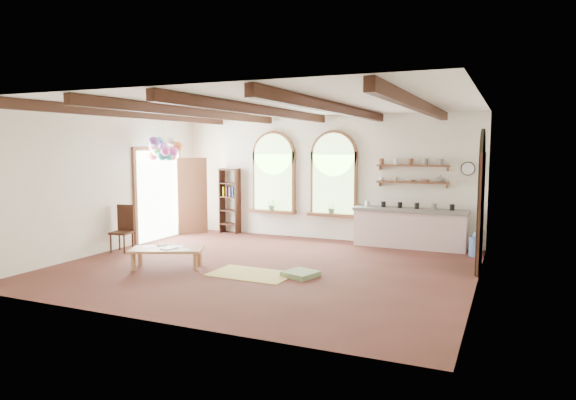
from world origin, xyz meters
The scene contains 27 objects.
floor centered at (0.00, 0.00, 0.00)m, with size 8.00×8.00×0.00m, color #592C24.
ceiling_beams centered at (0.00, 0.00, 3.10)m, with size 6.20×6.80×0.18m, color #351C11, non-canonical shape.
window_left centered at (-1.40, 3.43, 1.63)m, with size 1.30×0.28×2.20m.
window_right centered at (0.30, 3.43, 1.63)m, with size 1.30×0.28×2.20m.
left_doorway centered at (-3.95, 1.80, 1.15)m, with size 0.10×1.90×2.50m, color brown.
right_doorway centered at (3.95, 1.50, 1.10)m, with size 0.10×1.30×2.40m, color black.
kitchen_counter centered at (2.30, 3.20, 0.48)m, with size 2.68×0.62×0.94m.
wall_shelf_lower centered at (2.30, 3.38, 1.55)m, with size 1.70×0.24×0.04m, color brown.
wall_shelf_upper centered at (2.30, 3.38, 1.95)m, with size 1.70×0.24×0.04m, color brown.
wall_clock centered at (3.55, 3.45, 1.90)m, with size 0.32×0.32×0.04m, color black.
bookshelf centered at (-2.70, 3.32, 0.90)m, with size 0.53×0.32×1.80m.
coffee_table centered at (-1.72, -0.86, 0.36)m, with size 1.55×1.15×0.40m.
side_chair centered at (-3.65, 0.06, 0.31)m, with size 0.48×0.48×1.07m.
floor_mat centered at (0.05, -0.64, 0.01)m, with size 1.55×0.96×0.02m, color tan.
floor_cushion centered at (0.96, -0.40, 0.05)m, with size 0.55×0.55×0.10m, color gray.
water_jug_a centered at (3.39, 3.20, 0.25)m, with size 0.30×0.30×0.58m.
water_jug_b centered at (3.82, 2.78, 0.24)m, with size 0.28×0.28×0.55m.
balloon_cluster centered at (-3.40, 1.36, 2.33)m, with size 0.86×0.89×1.15m.
table_book centered at (-2.06, -0.68, 0.41)m, with size 0.15×0.22×0.02m, color olive.
tablet centered at (-1.66, -0.86, 0.41)m, with size 0.20×0.28×0.01m, color black.
potted_plant_left centered at (-1.40, 3.32, 0.85)m, with size 0.27×0.23×0.30m, color #598C4C.
potted_plant_right centered at (0.30, 3.32, 0.85)m, with size 0.27×0.23×0.30m, color #598C4C.
shelf_cup_a centered at (1.55, 3.38, 1.62)m, with size 0.12×0.10×0.10m, color white.
shelf_cup_b centered at (1.90, 3.38, 1.62)m, with size 0.10×0.10×0.09m, color beige.
shelf_bowl_a centered at (2.25, 3.38, 1.60)m, with size 0.22×0.22×0.05m, color beige.
shelf_bowl_b centered at (2.60, 3.38, 1.60)m, with size 0.20×0.20×0.06m, color #8C664C.
shelf_vase centered at (2.95, 3.38, 1.67)m, with size 0.18×0.18×0.19m, color slate.
Camera 1 is at (4.49, -9.05, 2.41)m, focal length 32.00 mm.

